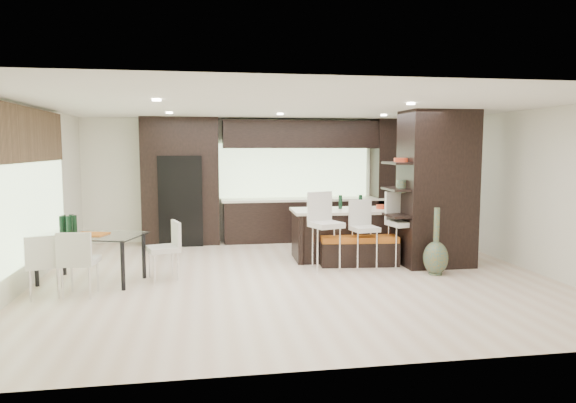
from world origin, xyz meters
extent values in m
plane|color=beige|center=(0.00, 0.00, 0.00)|extent=(8.00, 8.00, 0.00)
cube|color=white|center=(0.00, 3.50, 1.35)|extent=(8.00, 0.02, 2.70)
cube|color=white|center=(-4.00, 0.00, 1.35)|extent=(0.02, 7.00, 2.70)
cube|color=white|center=(4.00, 0.00, 1.35)|extent=(0.02, 7.00, 2.70)
cube|color=white|center=(0.00, 0.00, 2.70)|extent=(8.00, 7.00, 0.02)
cube|color=#B2D199|center=(-3.96, 0.20, 1.35)|extent=(0.04, 3.20, 1.90)
cube|color=#B2D199|center=(0.60, 3.46, 1.55)|extent=(3.40, 0.04, 1.20)
cube|color=brown|center=(-3.93, 0.20, 2.25)|extent=(0.08, 3.00, 0.80)
cube|color=white|center=(0.00, 0.25, 2.68)|extent=(4.00, 3.00, 0.02)
cube|color=black|center=(0.50, 3.17, 1.35)|extent=(6.80, 0.68, 2.70)
cube|color=black|center=(-1.90, 3.12, 0.95)|extent=(0.90, 0.68, 1.90)
cube|color=black|center=(2.60, 0.40, 1.35)|extent=(1.20, 0.80, 2.70)
cube|color=black|center=(1.29, 1.16, 0.46)|extent=(2.25, 1.03, 0.92)
cube|color=silver|center=(0.61, 0.35, 0.53)|extent=(0.60, 0.60, 1.06)
cube|color=silver|center=(1.29, 0.38, 0.47)|extent=(0.47, 0.47, 0.94)
cube|color=silver|center=(1.98, 0.35, 0.53)|extent=(0.54, 0.54, 1.05)
cube|color=black|center=(1.27, 0.63, 0.26)|extent=(1.40, 0.66, 0.52)
cube|color=white|center=(-3.13, 0.14, 0.37)|extent=(1.73, 1.30, 0.74)
cube|color=silver|center=(-3.13, -0.60, 0.43)|extent=(0.51, 0.51, 0.86)
cube|color=silver|center=(-3.61, -0.59, 0.41)|extent=(0.55, 0.55, 0.82)
cube|color=silver|center=(-2.06, 0.14, 0.42)|extent=(0.57, 0.57, 0.84)
camera|label=1|loc=(-1.40, -7.98, 2.06)|focal=32.00mm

